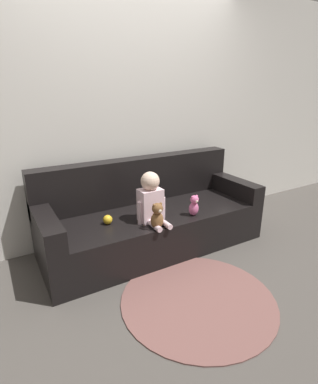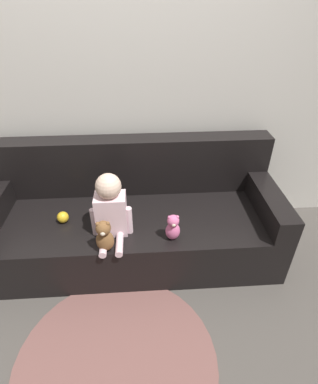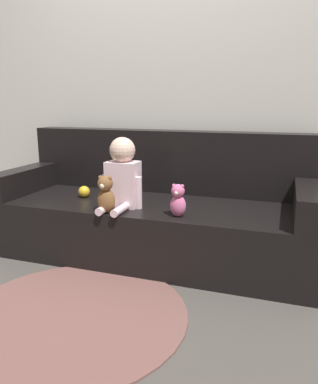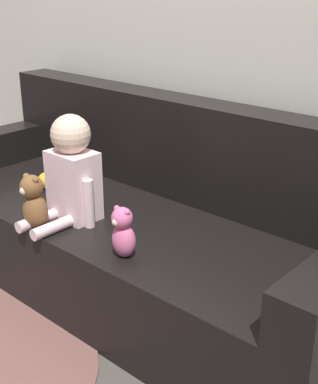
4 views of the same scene
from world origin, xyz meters
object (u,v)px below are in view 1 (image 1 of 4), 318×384
object	(u,v)px
teddy_bear_brown	(157,216)
plush_toy_side	(194,205)
toy_ball	(108,220)
person_baby	(151,199)
couch	(151,217)

from	to	relation	value
teddy_bear_brown	plush_toy_side	xyz separation A→B (m)	(0.44, 0.07, -0.02)
plush_toy_side	teddy_bear_brown	bearing A→B (deg)	-170.38
toy_ball	person_baby	bearing A→B (deg)	-19.84
couch	person_baby	distance (m)	0.42
teddy_bear_brown	plush_toy_side	bearing A→B (deg)	9.62
couch	toy_ball	bearing A→B (deg)	-165.81
person_baby	toy_ball	bearing A→B (deg)	160.16
person_baby	teddy_bear_brown	bearing A→B (deg)	-101.50
teddy_bear_brown	toy_ball	world-z (taller)	teddy_bear_brown
couch	person_baby	xyz separation A→B (m)	(-0.14, -0.26, 0.31)
couch	plush_toy_side	distance (m)	0.49
plush_toy_side	toy_ball	size ratio (longest dim) A/B	2.42
couch	plush_toy_side	bearing A→B (deg)	-52.84
person_baby	toy_ball	xyz separation A→B (m)	(-0.37, 0.13, -0.17)
couch	toy_ball	distance (m)	0.54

